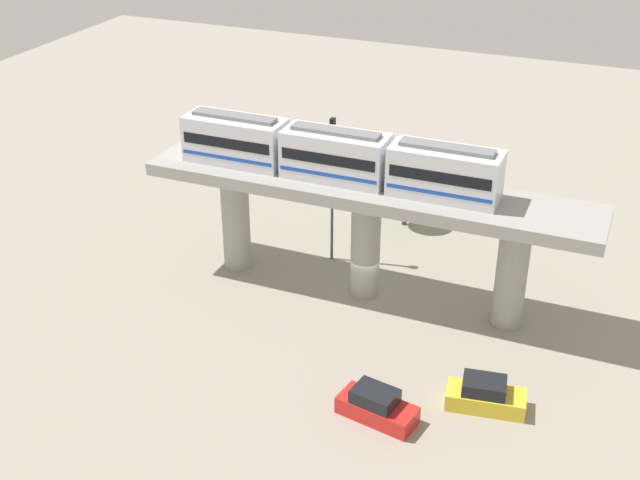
{
  "coord_description": "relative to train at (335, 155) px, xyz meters",
  "views": [
    {
      "loc": [
        -44.21,
        -15.1,
        29.08
      ],
      "look_at": [
        -2.5,
        2.14,
        4.75
      ],
      "focal_mm": 46.46,
      "sensor_mm": 36.0,
      "label": 1
    }
  ],
  "objects": [
    {
      "name": "signal_post",
      "position": [
        3.4,
        1.54,
        -3.66
      ],
      "size": [
        0.44,
        0.28,
        10.52
      ],
      "color": "#4C4C51",
      "rests_on": "ground"
    },
    {
      "name": "tree_near_viaduct",
      "position": [
        10.47,
        -1.63,
        -5.92
      ],
      "size": [
        3.0,
        3.0,
        5.05
      ],
      "color": "brown",
      "rests_on": "ground"
    },
    {
      "name": "parked_car_red",
      "position": [
        -11.53,
        -6.95,
        -8.71
      ],
      "size": [
        2.54,
        4.46,
        1.76
      ],
      "rotation": [
        0.0,
        0.0,
        -0.19
      ],
      "color": "red",
      "rests_on": "ground"
    },
    {
      "name": "train",
      "position": [
        0.0,
        0.0,
        0.0
      ],
      "size": [
        2.64,
        20.5,
        3.24
      ],
      "color": "silver",
      "rests_on": "viaduct"
    },
    {
      "name": "parked_car_yellow",
      "position": [
        -8.49,
        -12.05,
        -8.71
      ],
      "size": [
        2.42,
        4.42,
        1.76
      ],
      "rotation": [
        0.0,
        0.0,
        0.15
      ],
      "color": "yellow",
      "rests_on": "ground"
    },
    {
      "name": "viaduct",
      "position": [
        0.0,
        -2.14,
        -3.48
      ],
      "size": [
        5.2,
        28.85,
        7.92
      ],
      "color": "#999691",
      "rests_on": "ground"
    },
    {
      "name": "ground_plane",
      "position": [
        0.0,
        -2.14,
        -9.45
      ],
      "size": [
        120.0,
        120.0,
        0.0
      ],
      "primitive_type": "plane",
      "color": "gray"
    }
  ]
}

